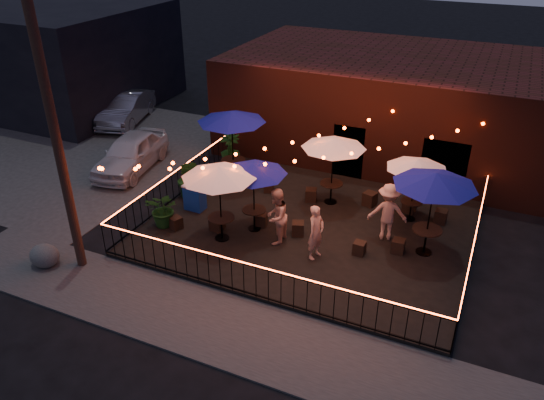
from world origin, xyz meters
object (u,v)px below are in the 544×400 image
(cafe_table_4, at_px, (435,181))
(cooler, at_px, (195,197))
(cafe_table_1, at_px, (232,117))
(utility_pole, at_px, (56,139))
(boulder, at_px, (45,256))
(cafe_table_5, at_px, (417,165))
(cafe_table_2, at_px, (253,170))
(cafe_table_3, at_px, (334,144))
(cafe_table_0, at_px, (219,173))

(cafe_table_4, bearing_deg, cooler, -175.92)
(cafe_table_1, distance_m, cafe_table_4, 7.72)
(utility_pole, height_order, cooler, utility_pole)
(cafe_table_1, height_order, cooler, cafe_table_1)
(boulder, bearing_deg, cafe_table_5, 36.53)
(cooler, bearing_deg, boulder, -116.30)
(cafe_table_2, distance_m, cafe_table_5, 5.18)
(cafe_table_2, bearing_deg, cafe_table_1, 128.48)
(cafe_table_1, relative_size, cafe_table_3, 1.22)
(cafe_table_2, bearing_deg, boulder, -139.11)
(cafe_table_3, relative_size, cafe_table_5, 1.20)
(cafe_table_3, height_order, cooler, cafe_table_3)
(cooler, bearing_deg, cafe_table_3, 31.53)
(cafe_table_1, height_order, cafe_table_3, cafe_table_1)
(cafe_table_1, xyz_separation_m, cooler, (-0.18, -2.48, -2.05))
(utility_pole, bearing_deg, cooler, 70.60)
(cafe_table_3, bearing_deg, cafe_table_5, -0.53)
(cafe_table_4, bearing_deg, cafe_table_0, -162.92)
(cooler, xyz_separation_m, boulder, (-2.36, -4.49, -0.27))
(cafe_table_5, height_order, cooler, cafe_table_5)
(cafe_table_3, height_order, cafe_table_4, cafe_table_4)
(cafe_table_2, relative_size, cafe_table_5, 1.22)
(cafe_table_3, relative_size, cafe_table_4, 1.03)
(cafe_table_4, relative_size, cafe_table_5, 1.17)
(cafe_table_3, xyz_separation_m, cafe_table_4, (3.57, -1.82, 0.20))
(cafe_table_0, distance_m, boulder, 5.62)
(cafe_table_5, relative_size, cooler, 2.46)
(cafe_table_1, height_order, cafe_table_5, cafe_table_1)
(cafe_table_2, distance_m, cafe_table_3, 3.18)
(cafe_table_4, xyz_separation_m, cooler, (-7.65, -0.55, -1.95))
(utility_pole, height_order, cafe_table_3, utility_pole)
(cafe_table_1, distance_m, cafe_table_2, 3.63)
(utility_pole, distance_m, cafe_table_3, 8.60)
(cafe_table_2, distance_m, cafe_table_4, 5.31)
(cafe_table_1, bearing_deg, cafe_table_4, -14.53)
(cafe_table_1, relative_size, cafe_table_2, 1.19)
(cafe_table_1, bearing_deg, cafe_table_0, -67.30)
(utility_pole, height_order, cafe_table_2, utility_pole)
(utility_pole, bearing_deg, cafe_table_0, 41.13)
(cafe_table_0, relative_size, cafe_table_4, 1.09)
(utility_pole, xyz_separation_m, cooler, (1.42, 4.03, -3.38))
(cafe_table_5, bearing_deg, cafe_table_4, -66.22)
(utility_pole, distance_m, boulder, 3.80)
(cafe_table_1, relative_size, cafe_table_4, 1.25)
(cafe_table_5, xyz_separation_m, cooler, (-6.86, -2.34, -1.51))
(cafe_table_1, relative_size, cafe_table_5, 1.46)
(cafe_table_0, bearing_deg, cafe_table_5, 35.22)
(cafe_table_2, distance_m, cooler, 2.95)
(cafe_table_3, bearing_deg, cafe_table_1, 178.29)
(cafe_table_2, height_order, cooler, cafe_table_2)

